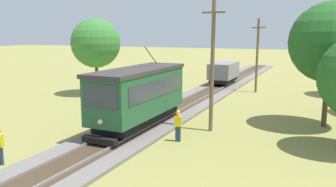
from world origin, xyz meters
The scene contains 7 objects.
red_tram centered at (0.00, 14.55, 2.19)m, with size 2.60×8.54×4.79m.
freight_car centered at (0.00, 34.24, 1.56)m, with size 2.40×5.20×2.31m.
utility_pole_near_tram centered at (4.15, 16.15, 4.14)m, with size 1.40×0.42×8.08m.
utility_pole_mid centered at (4.15, 31.34, 3.78)m, with size 1.40×0.27×7.36m.
second_worker centered at (3.14, 13.31, 0.98)m, with size 0.42×0.32×1.78m.
tree_right_near centered at (-9.86, 23.75, 4.97)m, with size 4.73×4.73×7.35m.
tree_left_far centered at (10.48, 19.97, 5.35)m, with size 5.00×5.00×7.86m.
Camera 1 is at (10.09, -3.34, 5.90)m, focal length 36.25 mm.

